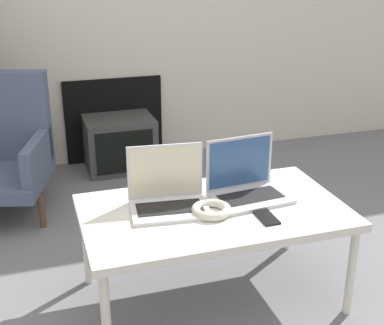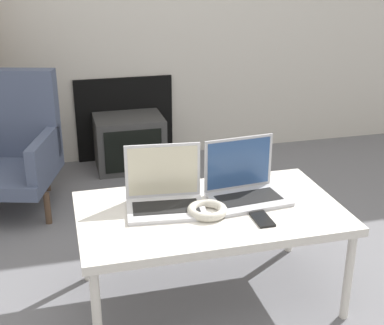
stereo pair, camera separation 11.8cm
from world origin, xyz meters
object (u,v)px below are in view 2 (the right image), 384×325
laptop_left (165,194)px  laptop_right (245,185)px  tv (129,142)px  armchair (7,144)px  phone (262,218)px  headphones (207,210)px

laptop_left → laptop_right: bearing=6.3°
tv → armchair: 0.90m
armchair → phone: bearing=-36.1°
laptop_right → tv: (-0.29, 1.57, -0.31)m
laptop_left → armchair: bearing=127.8°
headphones → laptop_right: bearing=30.3°
headphones → tv: 1.71m
laptop_left → headphones: laptop_left is taller
headphones → phone: headphones is taller
laptop_left → headphones: (0.15, -0.12, -0.04)m
laptop_left → tv: (0.07, 1.57, -0.31)m
tv → phone: bearing=-81.1°
phone → armchair: (-1.06, 1.38, -0.06)m
laptop_left → armchair: (-0.71, 1.16, -0.11)m
tv → laptop_right: bearing=-79.7°
armchair → tv: bearing=43.8°
headphones → phone: bearing=-26.6°
phone → tv: phone is taller
laptop_right → phone: size_ratio=2.38×
laptop_left → headphones: bearing=-31.6°
phone → tv: bearing=98.9°
headphones → laptop_left: bearing=142.1°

